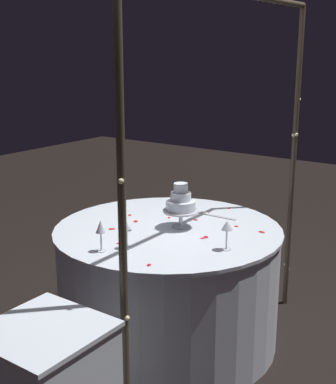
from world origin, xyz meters
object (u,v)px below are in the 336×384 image
(main_table, at_px, (168,285))
(tiered_cake, at_px, (181,203))
(cake_knife, at_px, (214,215))
(wine_glass_2, at_px, (127,228))
(decorative_arch, at_px, (230,137))
(wine_glass_1, at_px, (101,229))
(wine_glass_0, at_px, (227,227))

(main_table, bearing_deg, tiered_cake, 137.98)
(tiered_cake, height_order, cake_knife, tiered_cake)
(wine_glass_2, relative_size, cake_knife, 0.53)
(tiered_cake, relative_size, cake_knife, 0.94)
(decorative_arch, xyz_separation_m, wine_glass_1, (0.52, -0.48, -0.47))
(wine_glass_0, height_order, wine_glass_2, wine_glass_0)
(decorative_arch, xyz_separation_m, wine_glass_0, (0.11, 0.06, -0.47))
(main_table, xyz_separation_m, wine_glass_1, (0.52, -0.07, 0.51))
(main_table, xyz_separation_m, wine_glass_2, (0.41, 0.01, 0.49))
(wine_glass_1, bearing_deg, wine_glass_0, 127.28)
(wine_glass_2, bearing_deg, wine_glass_0, 122.89)
(decorative_arch, height_order, wine_glass_0, decorative_arch)
(wine_glass_0, height_order, cake_knife, wine_glass_0)
(cake_knife, bearing_deg, decorative_arch, 39.88)
(decorative_arch, height_order, wine_glass_1, decorative_arch)
(tiered_cake, distance_m, wine_glass_1, 0.60)
(cake_knife, bearing_deg, main_table, -15.84)
(wine_glass_0, distance_m, wine_glass_1, 0.68)
(decorative_arch, relative_size, cake_knife, 7.12)
(wine_glass_2, height_order, cake_knife, wine_glass_2)
(decorative_arch, distance_m, tiered_cake, 0.58)
(main_table, bearing_deg, wine_glass_1, -7.65)
(wine_glass_0, height_order, wine_glass_1, wine_glass_1)
(cake_knife, bearing_deg, tiered_cake, -9.42)
(wine_glass_1, distance_m, wine_glass_2, 0.14)
(main_table, distance_m, cake_knife, 0.54)
(wine_glass_0, relative_size, wine_glass_2, 1.05)
(wine_glass_1, height_order, cake_knife, wine_glass_1)
(tiered_cake, distance_m, cake_knife, 0.35)
(decorative_arch, height_order, tiered_cake, decorative_arch)
(decorative_arch, height_order, wine_glass_2, decorative_arch)
(wine_glass_2, distance_m, cake_knife, 0.79)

